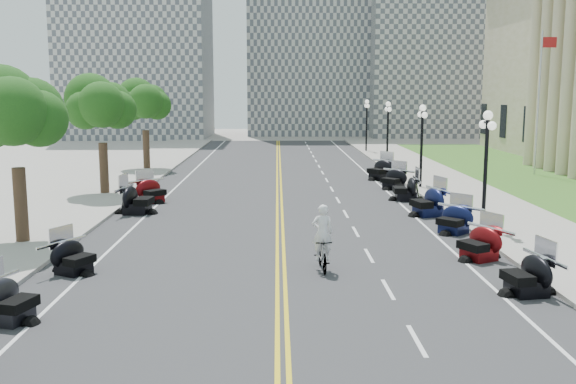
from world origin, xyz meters
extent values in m
plane|color=gray|center=(0.00, 0.00, 0.00)|extent=(160.00, 160.00, 0.00)
cube|color=#333335|center=(0.00, 10.00, 0.00)|extent=(16.00, 90.00, 0.01)
cube|color=yellow|center=(-0.12, 10.00, 0.01)|extent=(0.12, 90.00, 0.00)
cube|color=yellow|center=(0.12, 10.00, 0.01)|extent=(0.12, 90.00, 0.00)
cube|color=white|center=(6.40, 10.00, 0.01)|extent=(0.12, 90.00, 0.00)
cube|color=white|center=(-6.40, 10.00, 0.01)|extent=(0.12, 90.00, 0.00)
cube|color=white|center=(3.20, -8.00, 0.01)|extent=(0.12, 2.00, 0.00)
cube|color=white|center=(3.20, -4.00, 0.01)|extent=(0.12, 2.00, 0.00)
cube|color=white|center=(3.20, 0.00, 0.01)|extent=(0.12, 2.00, 0.00)
cube|color=white|center=(3.20, 4.00, 0.01)|extent=(0.12, 2.00, 0.00)
cube|color=white|center=(3.20, 8.00, 0.01)|extent=(0.12, 2.00, 0.00)
cube|color=white|center=(3.20, 12.00, 0.01)|extent=(0.12, 2.00, 0.00)
cube|color=white|center=(3.20, 16.00, 0.01)|extent=(0.12, 2.00, 0.00)
cube|color=white|center=(3.20, 20.00, 0.01)|extent=(0.12, 2.00, 0.00)
cube|color=white|center=(3.20, 24.00, 0.01)|extent=(0.12, 2.00, 0.00)
cube|color=white|center=(3.20, 28.00, 0.01)|extent=(0.12, 2.00, 0.00)
cube|color=white|center=(3.20, 32.00, 0.01)|extent=(0.12, 2.00, 0.00)
cube|color=white|center=(3.20, 36.00, 0.01)|extent=(0.12, 2.00, 0.00)
cube|color=white|center=(3.20, 40.00, 0.01)|extent=(0.12, 2.00, 0.00)
cube|color=white|center=(3.20, 44.00, 0.01)|extent=(0.12, 2.00, 0.00)
cube|color=white|center=(3.20, 48.00, 0.01)|extent=(0.12, 2.00, 0.00)
cube|color=white|center=(3.20, 52.00, 0.01)|extent=(0.12, 2.00, 0.00)
cube|color=#9E9991|center=(10.50, 10.00, 0.07)|extent=(5.00, 90.00, 0.15)
cube|color=#9E9991|center=(-10.50, 10.00, 0.07)|extent=(5.00, 90.00, 0.15)
cube|color=#356023|center=(17.50, 18.00, 0.05)|extent=(9.00, 60.00, 0.10)
cube|color=gray|center=(-18.00, 62.00, 13.00)|extent=(18.00, 14.00, 26.00)
cube|color=gray|center=(4.00, 68.00, 15.00)|extent=(16.00, 12.00, 30.00)
cube|color=gray|center=(22.00, 65.00, 11.00)|extent=(20.00, 14.00, 22.00)
imported|color=#A51414|center=(1.37, -1.89, 0.55)|extent=(0.64, 1.87, 1.11)
imported|color=silver|center=(1.37, -1.89, 2.05)|extent=(0.69, 0.45, 1.88)
camera|label=1|loc=(-0.11, -22.46, 5.87)|focal=40.00mm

